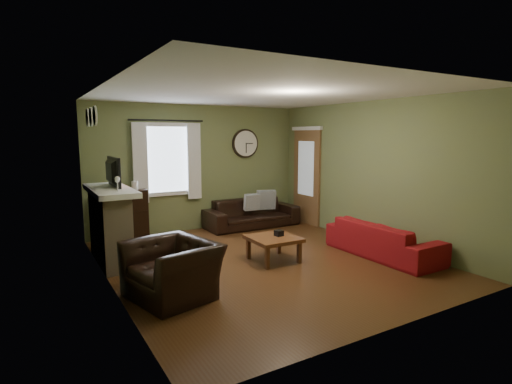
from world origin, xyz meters
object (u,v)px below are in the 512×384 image
armchair (172,269)px  bookshelf (125,215)px  coffee_table (273,249)px  sofa_red (383,239)px  sofa_brown (252,213)px

armchair → bookshelf: bearing=163.8°
armchair → coffee_table: size_ratio=1.44×
bookshelf → sofa_red: bookshelf is taller
bookshelf → sofa_red: 4.68m
sofa_red → armchair: (-3.54, 0.14, 0.06)m
bookshelf → sofa_brown: bookshelf is taller
sofa_red → armchair: bearing=87.7°
bookshelf → coffee_table: bearing=-55.2°
coffee_table → bookshelf: bearing=124.8°
sofa_red → coffee_table: sofa_red is taller
sofa_brown → sofa_red: size_ratio=1.04×
bookshelf → coffee_table: (1.73, -2.49, -0.28)m
sofa_brown → sofa_red: (0.80, -2.96, -0.01)m
sofa_brown → sofa_red: sofa_brown is taller
armchair → sofa_brown: bearing=121.7°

